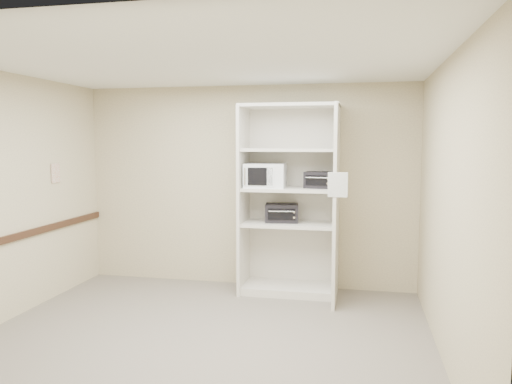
% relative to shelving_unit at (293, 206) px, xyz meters
% --- Properties ---
extents(floor, '(4.50, 4.00, 0.01)m').
position_rel_shelving_unit_xyz_m(floor, '(-0.67, -1.70, -1.13)').
color(floor, slate).
rests_on(floor, ground).
extents(ceiling, '(4.50, 4.00, 0.01)m').
position_rel_shelving_unit_xyz_m(ceiling, '(-0.67, -1.70, 1.57)').
color(ceiling, white).
extents(wall_back, '(4.50, 0.02, 2.70)m').
position_rel_shelving_unit_xyz_m(wall_back, '(-0.67, 0.30, 0.22)').
color(wall_back, beige).
rests_on(wall_back, ground).
extents(wall_front, '(4.50, 0.02, 2.70)m').
position_rel_shelving_unit_xyz_m(wall_front, '(-0.67, -3.70, 0.22)').
color(wall_front, beige).
rests_on(wall_front, ground).
extents(wall_right, '(0.02, 4.00, 2.70)m').
position_rel_shelving_unit_xyz_m(wall_right, '(1.58, -1.70, 0.22)').
color(wall_right, beige).
rests_on(wall_right, ground).
extents(shelving_unit, '(1.24, 0.92, 2.42)m').
position_rel_shelving_unit_xyz_m(shelving_unit, '(0.00, 0.00, 0.00)').
color(shelving_unit, beige).
rests_on(shelving_unit, floor).
extents(microwave, '(0.52, 0.41, 0.31)m').
position_rel_shelving_unit_xyz_m(microwave, '(-0.35, -0.04, 0.39)').
color(microwave, white).
rests_on(microwave, shelving_unit).
extents(toaster_oven_upper, '(0.39, 0.31, 0.20)m').
position_rel_shelving_unit_xyz_m(toaster_oven_upper, '(0.33, 0.03, 0.34)').
color(toaster_oven_upper, black).
rests_on(toaster_oven_upper, shelving_unit).
extents(toaster_oven_lower, '(0.46, 0.37, 0.23)m').
position_rel_shelving_unit_xyz_m(toaster_oven_lower, '(-0.15, 0.04, -0.09)').
color(toaster_oven_lower, black).
rests_on(toaster_oven_lower, shelving_unit).
extents(paper_sign, '(0.22, 0.02, 0.28)m').
position_rel_shelving_unit_xyz_m(paper_sign, '(0.59, -0.63, 0.34)').
color(paper_sign, white).
rests_on(paper_sign, shelving_unit).
extents(chair_rail, '(0.04, 3.98, 0.08)m').
position_rel_shelving_unit_xyz_m(chair_rail, '(-2.89, -1.70, -0.23)').
color(chair_rail, '#311C12').
rests_on(chair_rail, wall_left).
extents(wall_poster, '(0.01, 0.17, 0.24)m').
position_rel_shelving_unit_xyz_m(wall_poster, '(-2.90, -0.69, 0.43)').
color(wall_poster, silver).
rests_on(wall_poster, wall_left).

